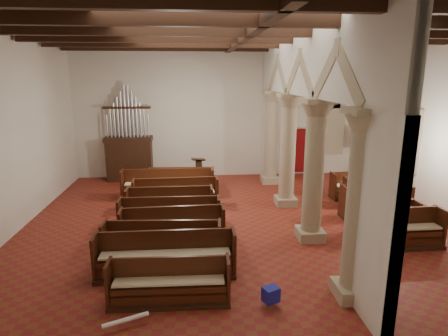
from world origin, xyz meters
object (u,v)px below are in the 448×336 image
lectern (199,175)px  nave_pew_0 (169,289)px  processional_banner (355,161)px  pipe_organ (129,151)px  aisle_pew_0 (409,234)px

lectern → nave_pew_0: 8.46m
processional_banner → nave_pew_0: (-8.03, -9.38, -0.50)m
pipe_organ → aisle_pew_0: size_ratio=2.43×
processional_banner → aisle_pew_0: processional_banner is taller
nave_pew_0 → pipe_organ: bearing=104.6°
pipe_organ → aisle_pew_0: bearing=-40.8°
processional_banner → aisle_pew_0: (-1.50, -7.19, -0.45)m
lectern → nave_pew_0: bearing=-83.3°
lectern → processional_banner: 7.35m
pipe_organ → processional_banner: (10.41, -0.50, -0.55)m
pipe_organ → processional_banner: pipe_organ is taller
pipe_organ → nave_pew_0: 10.22m
pipe_organ → processional_banner: size_ratio=1.72×
lectern → aisle_pew_0: 8.51m
processional_banner → lectern: bearing=-159.2°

